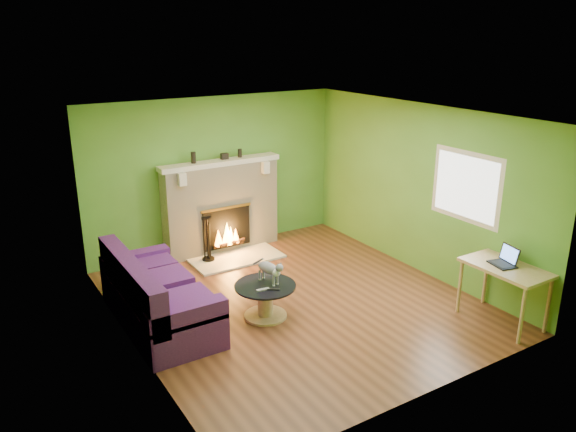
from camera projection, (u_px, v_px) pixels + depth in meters
name	position (u px, v px, depth m)	size (l,w,h in m)	color
floor	(295.00, 301.00, 7.87)	(5.00, 5.00, 0.00)	#5B2E1A
ceiling	(296.00, 115.00, 7.05)	(5.00, 5.00, 0.00)	white
wall_back	(216.00, 174.00, 9.47)	(5.00, 5.00, 0.00)	#4E862C
wall_front	(434.00, 281.00, 5.45)	(5.00, 5.00, 0.00)	#4E862C
wall_left	(128.00, 246.00, 6.33)	(5.00, 5.00, 0.00)	#4E862C
wall_right	(419.00, 189.00, 8.59)	(5.00, 5.00, 0.00)	#4E862C
window_frame	(466.00, 187.00, 7.78)	(1.20, 1.20, 0.00)	silver
window_pane	(466.00, 187.00, 7.78)	(1.06, 1.06, 0.00)	white
fireplace	(221.00, 207.00, 9.49)	(2.10, 0.46, 1.58)	beige
hearth	(237.00, 258.00, 9.31)	(1.50, 0.75, 0.03)	beige
mantel	(220.00, 163.00, 9.23)	(2.10, 0.28, 0.08)	beige
sofa	(155.00, 298.00, 7.16)	(0.95, 2.11, 0.95)	#411657
coffee_table	(265.00, 298.00, 7.37)	(0.81, 0.81, 0.46)	tan
desk	(505.00, 273.00, 7.10)	(0.62, 1.06, 0.79)	tan
cat	(268.00, 271.00, 7.34)	(0.20, 0.53, 0.33)	slate
remote_silver	(263.00, 290.00, 7.16)	(0.17, 0.04, 0.02)	gray
remote_black	(273.00, 289.00, 7.17)	(0.16, 0.04, 0.02)	black
laptop	(503.00, 256.00, 7.06)	(0.28, 0.32, 0.24)	black
fire_tools	(207.00, 238.00, 9.09)	(0.20, 0.20, 0.76)	black
mantel_vase_left	(193.00, 158.00, 8.99)	(0.08, 0.08, 0.18)	black
mantel_vase_right	(240.00, 153.00, 9.41)	(0.07, 0.07, 0.14)	black
mantel_box	(224.00, 156.00, 9.27)	(0.12, 0.08, 0.10)	black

